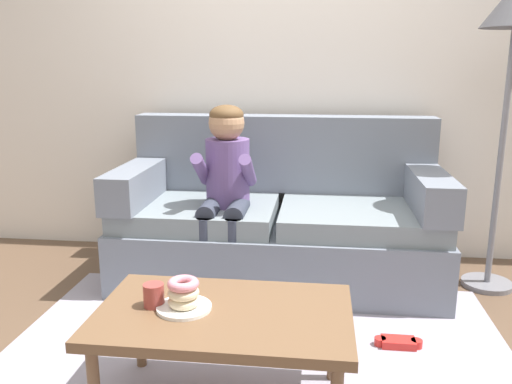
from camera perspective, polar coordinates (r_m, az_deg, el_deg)
The scene contains 12 objects.
ground at distance 2.68m, azimuth 0.36°, elevation -16.01°, with size 10.00×10.00×0.00m, color brown.
wall_back at distance 3.72m, azimuth 2.98°, elevation 14.75°, with size 8.00×0.10×2.80m, color silver.
area_rug at distance 2.46m, azimuth -0.35°, elevation -18.74°, with size 2.39×1.94×0.01m, color #9993A3.
couch at distance 3.32m, azimuth 2.54°, elevation -3.35°, with size 1.96×0.90×1.00m.
coffee_table at distance 2.06m, azimuth -3.51°, elevation -13.78°, with size 0.97×0.60×0.42m.
person_child at distance 3.07m, azimuth -3.32°, elevation 1.31°, with size 0.34×0.58×1.10m.
plate at distance 2.06m, azimuth -7.80°, elevation -12.28°, with size 0.21×0.21×0.01m, color white.
donut at distance 2.05m, azimuth -7.82°, elevation -11.65°, with size 0.12×0.12×0.04m, color beige.
donut_second at distance 2.04m, azimuth -7.86°, elevation -10.74°, with size 0.12×0.12×0.04m, color beige.
donut_third at distance 2.02m, azimuth -7.89°, elevation -9.81°, with size 0.12×0.12×0.04m, color pink.
mug at distance 2.09m, azimuth -11.01°, elevation -10.91°, with size 0.08×0.08×0.09m, color #993D38.
toy_controller at distance 2.71m, azimuth 15.14°, elevation -15.56°, with size 0.23×0.09×0.05m.
Camera 1 is at (0.27, -2.31, 1.32)m, focal length 36.93 mm.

